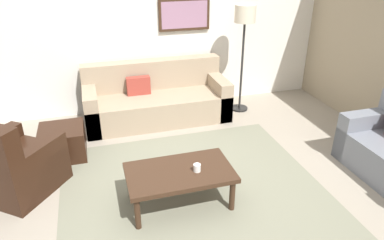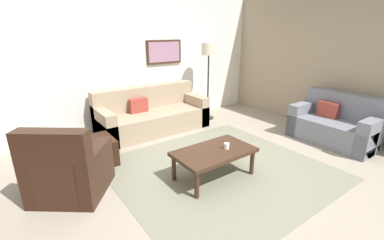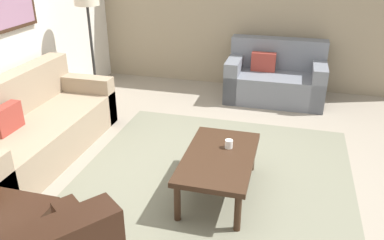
{
  "view_description": "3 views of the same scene",
  "coord_description": "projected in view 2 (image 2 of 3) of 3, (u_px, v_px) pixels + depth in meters",
  "views": [
    {
      "loc": [
        -0.93,
        -3.05,
        2.48
      ],
      "look_at": [
        0.03,
        0.22,
        0.81
      ],
      "focal_mm": 33.1,
      "sensor_mm": 36.0,
      "label": 1
    },
    {
      "loc": [
        -2.35,
        -2.55,
        1.95
      ],
      "look_at": [
        -0.26,
        0.34,
        0.74
      ],
      "focal_mm": 24.65,
      "sensor_mm": 36.0,
      "label": 2
    },
    {
      "loc": [
        -3.28,
        -0.65,
        2.22
      ],
      "look_at": [
        -0.33,
        0.13,
        0.81
      ],
      "focal_mm": 36.44,
      "sensor_mm": 36.0,
      "label": 3
    }
  ],
  "objects": [
    {
      "name": "couch_main",
      "position": [
        151.0,
        116.0,
        5.4
      ],
      "size": [
        2.2,
        0.89,
        0.88
      ],
      "color": "gray",
      "rests_on": "ground_plane"
    },
    {
      "name": "armchair_leather",
      "position": [
        68.0,
        174.0,
        3.2
      ],
      "size": [
        1.12,
        1.12,
        0.95
      ],
      "color": "black",
      "rests_on": "ground_plane"
    },
    {
      "name": "couch_loveseat",
      "position": [
        337.0,
        125.0,
        4.84
      ],
      "size": [
        0.83,
        1.43,
        0.88
      ],
      "color": "slate",
      "rests_on": "ground_plane"
    },
    {
      "name": "stone_feature_panel",
      "position": [
        338.0,
        61.0,
        5.11
      ],
      "size": [
        0.12,
        5.2,
        2.8
      ],
      "primitive_type": "cube",
      "color": "gray",
      "rests_on": "ground_plane"
    },
    {
      "name": "rear_partition",
      "position": [
        138.0,
        59.0,
        5.44
      ],
      "size": [
        6.0,
        0.12,
        2.8
      ],
      "primitive_type": "cube",
      "color": "silver",
      "rests_on": "ground_plane"
    },
    {
      "name": "ottoman",
      "position": [
        95.0,
        152.0,
        4.02
      ],
      "size": [
        0.56,
        0.56,
        0.4
      ],
      "primitive_type": "cube",
      "color": "black",
      "rests_on": "ground_plane"
    },
    {
      "name": "lamp_standing",
      "position": [
        209.0,
        57.0,
        5.75
      ],
      "size": [
        0.32,
        0.32,
        1.71
      ],
      "color": "black",
      "rests_on": "ground_plane"
    },
    {
      "name": "cup",
      "position": [
        227.0,
        146.0,
        3.62
      ],
      "size": [
        0.08,
        0.08,
        0.08
      ],
      "primitive_type": "cylinder",
      "color": "white",
      "rests_on": "coffee_table"
    },
    {
      "name": "coffee_table",
      "position": [
        214.0,
        154.0,
        3.6
      ],
      "size": [
        1.1,
        0.64,
        0.41
      ],
      "color": "#382316",
      "rests_on": "ground_plane"
    },
    {
      "name": "ground_plane",
      "position": [
        220.0,
        170.0,
        3.89
      ],
      "size": [
        8.0,
        8.0,
        0.0
      ],
      "primitive_type": "plane",
      "color": "gray"
    },
    {
      "name": "area_rug",
      "position": [
        220.0,
        170.0,
        3.89
      ],
      "size": [
        2.91,
        2.76,
        0.01
      ],
      "primitive_type": "cube",
      "color": "slate",
      "rests_on": "ground_plane"
    },
    {
      "name": "framed_artwork",
      "position": [
        164.0,
        52.0,
        5.65
      ],
      "size": [
        0.83,
        0.04,
        0.5
      ],
      "color": "#382316"
    }
  ]
}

